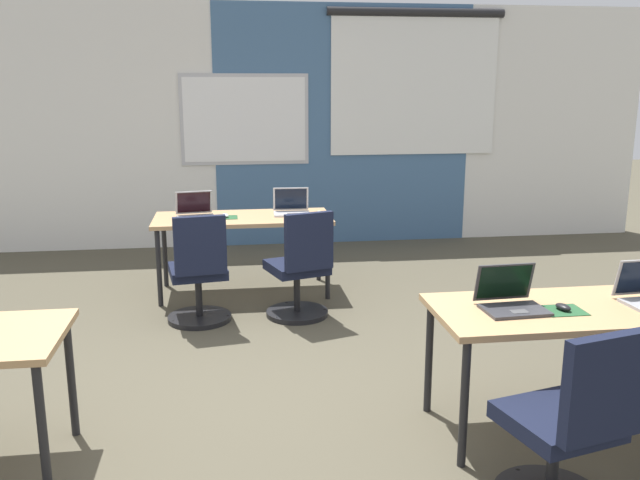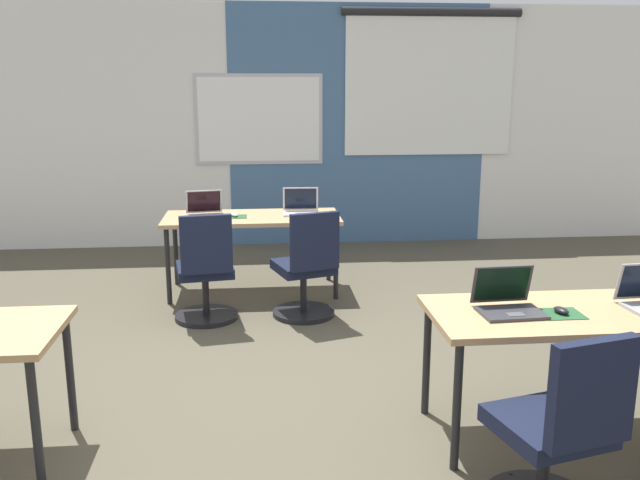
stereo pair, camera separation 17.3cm
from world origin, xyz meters
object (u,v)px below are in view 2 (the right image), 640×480
Objects in this scene: chair_far_right at (307,274)px; laptop_far_left at (205,211)px; desk_near_right at (577,321)px; laptop_far_right at (301,208)px; mouse_far_right at (329,213)px; desk_far_center at (252,222)px; chair_far_left at (206,277)px; chair_near_right_inner at (557,442)px; mouse_far_left at (235,215)px; laptop_near_right_inner at (508,303)px; mouse_near_right_inner at (561,310)px.

laptop_far_left is at bearing -59.55° from chair_far_right.
desk_near_right is 2.43m from chair_far_right.
laptop_far_right is 0.27m from mouse_far_right.
chair_far_left reaches higher than desk_far_center.
laptop_far_left reaches higher than desk_near_right.
chair_far_left is (-1.71, 2.75, 0.00)m from chair_near_right_inner.
laptop_far_right reaches higher than desk_near_right.
laptop_far_right reaches higher than desk_far_center.
desk_near_right is at bearing -134.03° from chair_near_right_inner.
chair_far_left is (-0.22, -0.75, -0.36)m from mouse_far_left.
laptop_far_right reaches higher than mouse_far_right.
desk_far_center is 0.71m from mouse_far_right.
chair_far_right is at bearing 171.84° from chair_far_left.
mouse_far_right is at bearing -126.45° from chair_far_right.
chair_far_left is (-0.83, -0.85, -0.39)m from laptop_far_right.
chair_near_right_inner is at bearing -79.98° from mouse_far_right.
mouse_far_left is (-0.16, -0.03, 0.08)m from desk_far_center.
laptop_far_right is 3.01× the size of mouse_far_left.
laptop_far_left is 0.89m from chair_far_left.
desk_far_center is 3.10m from laptop_near_right_inner.
desk_far_center is 0.18m from mouse_far_left.
chair_far_right is 8.19× the size of mouse_far_left.
chair_near_right_inner is 2.72× the size of laptop_far_right.
laptop_far_left is (-1.75, 3.54, 0.39)m from chair_near_right_inner.
chair_far_left is (0.04, -0.79, -0.39)m from laptop_far_left.
chair_near_right_inner is 3.23m from chair_far_left.
desk_far_center is 3.78m from chair_near_right_inner.
mouse_near_right_inner is at bearing -17.58° from laptop_near_right_inner.
chair_near_right_inner is 3.73m from laptop_far_right.
mouse_near_right_inner is 1.10× the size of mouse_far_right.
chair_far_left is at bearing -115.84° from desk_far_center.
mouse_far_right is (0.71, -0.01, 0.08)m from desk_far_center.
chair_far_left is at bearing -96.41° from laptop_far_left.
laptop_near_right_inner reaches higher than mouse_far_right.
laptop_near_right_inner is 1.02× the size of laptop_far_right.
laptop_far_left is at bearing 127.72° from desk_near_right.
mouse_near_right_inner is at bearing -66.25° from laptop_far_right.
chair_near_right_inner is 8.19× the size of mouse_far_left.
mouse_near_right_inner is 0.12× the size of chair_far_left.
mouse_far_right is at bearing -10.24° from laptop_far_left.
mouse_far_right is (0.25, -0.08, -0.03)m from laptop_far_right.
mouse_near_right_inner reaches higher than desk_near_right.
desk_near_right is 1.74× the size of chair_near_right_inner.
laptop_far_left is (-2.05, 2.86, 0.03)m from mouse_near_right_inner.
laptop_far_left reaches higher than chair_far_right.
laptop_far_right is 1.26m from chair_far_left.
mouse_near_right_inner is 0.33× the size of laptop_far_right.
desk_near_right is 3.36m from mouse_far_left.
laptop_near_right_inner reaches higher than desk_near_right.
chair_near_right_inner is (-0.30, -0.68, -0.36)m from mouse_near_right_inner.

